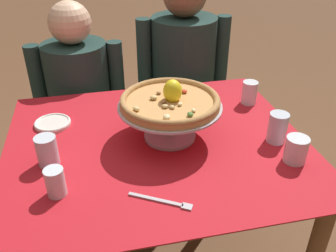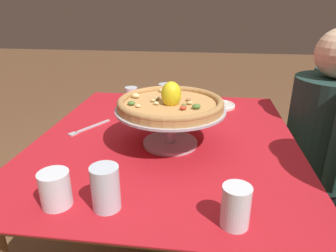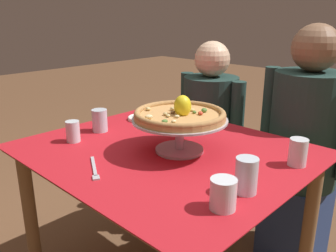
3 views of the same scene
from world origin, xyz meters
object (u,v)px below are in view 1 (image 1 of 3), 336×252
object	(u,v)px
side_plate	(53,123)
diner_left	(82,112)
diner_right	(183,89)
water_glass_side_left	(47,153)
pizza_stand	(170,115)
water_glass_side_right	(277,130)
water_glass_back_right	(249,94)
water_glass_front_left	(56,183)
dinner_fork	(164,201)
water_glass_front_right	(296,151)
pizza	(170,100)

from	to	relation	value
side_plate	diner_left	size ratio (longest dim) A/B	0.13
diner_right	diner_left	bearing A→B (deg)	-176.96
water_glass_side_left	side_plate	size ratio (longest dim) A/B	0.73
pizza_stand	water_glass_side_right	xyz separation A→B (m)	(0.39, -0.12, -0.05)
water_glass_back_right	diner_right	bearing A→B (deg)	109.77
water_glass_front_left	dinner_fork	bearing A→B (deg)	-18.97
water_glass_front_right	water_glass_front_left	bearing A→B (deg)	179.87
water_glass_side_left	diner_right	world-z (taller)	diner_right
side_plate	diner_left	world-z (taller)	diner_left
pizza_stand	water_glass_back_right	world-z (taller)	pizza_stand
water_glass_front_left	diner_left	distance (m)	0.95
water_glass_back_right	side_plate	size ratio (longest dim) A/B	0.71
water_glass_front_left	dinner_fork	xyz separation A→B (m)	(0.32, -0.11, -0.04)
pizza_stand	side_plate	bearing A→B (deg)	156.83
water_glass_front_left	diner_left	size ratio (longest dim) A/B	0.08
water_glass_side_right	dinner_fork	xyz separation A→B (m)	(-0.49, -0.24, -0.05)
pizza	water_glass_side_right	xyz separation A→B (m)	(0.39, -0.12, -0.11)
pizza_stand	water_glass_front_right	distance (m)	0.47
dinner_fork	water_glass_side_right	bearing A→B (deg)	26.00
water_glass_side_right	dinner_fork	distance (m)	0.54
dinner_fork	diner_left	xyz separation A→B (m)	(-0.25, 1.02, -0.21)
dinner_fork	diner_left	world-z (taller)	diner_left
water_glass_front_right	diner_left	size ratio (longest dim) A/B	0.08
pizza_stand	side_plate	distance (m)	0.50
water_glass_front_left	water_glass_back_right	distance (m)	0.94
water_glass_side_right	water_glass_back_right	distance (m)	0.32
water_glass_side_left	pizza_stand	bearing A→B (deg)	9.67
side_plate	water_glass_back_right	bearing A→B (deg)	0.53
water_glass_back_right	water_glass_side_left	xyz separation A→B (m)	(-0.86, -0.28, 0.00)
water_glass_side_right	diner_right	size ratio (longest dim) A/B	0.09
water_glass_side_left	pizza	bearing A→B (deg)	9.66
water_glass_side_left	dinner_fork	size ratio (longest dim) A/B	0.58
diner_right	water_glass_side_left	bearing A→B (deg)	-131.44
water_glass_front_right	pizza	bearing A→B (deg)	147.92
water_glass_front_left	dinner_fork	size ratio (longest dim) A/B	0.51
water_glass_front_left	diner_right	xyz separation A→B (m)	(0.65, 0.94, -0.18)
diner_left	diner_right	distance (m)	0.59
water_glass_front_left	dinner_fork	world-z (taller)	water_glass_front_left
water_glass_front_right	dinner_fork	distance (m)	0.51
water_glass_back_right	water_glass_side_left	size ratio (longest dim) A/B	0.97
pizza_stand	side_plate	size ratio (longest dim) A/B	2.65
pizza_stand	water_glass_back_right	bearing A→B (deg)	25.92
pizza_stand	dinner_fork	size ratio (longest dim) A/B	2.11
pizza	diner_left	size ratio (longest dim) A/B	0.32
side_plate	dinner_fork	bearing A→B (deg)	-57.21
water_glass_front_right	water_glass_side_right	bearing A→B (deg)	92.19
pizza_stand	dinner_fork	bearing A→B (deg)	-105.68
water_glass_side_left	diner_right	xyz separation A→B (m)	(0.68, 0.77, -0.18)
pizza_stand	water_glass_side_left	world-z (taller)	pizza_stand
pizza	water_glass_front_right	distance (m)	0.48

